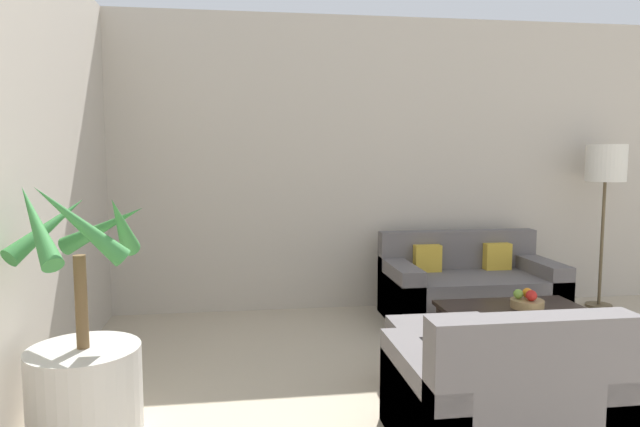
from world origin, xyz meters
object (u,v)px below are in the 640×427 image
(potted_palm, at_px, (84,370))
(apple_red, at_px, (531,296))
(apple_green, at_px, (518,294))
(armchair, at_px, (496,405))
(coffee_table, at_px, (511,312))
(orange_fruit, at_px, (527,293))
(sofa_loveseat, at_px, (469,289))
(fruit_bowl, at_px, (527,304))
(floor_lamp, at_px, (606,169))
(ottoman, at_px, (444,355))

(potted_palm, bearing_deg, apple_red, 16.38)
(apple_green, height_order, armchair, armchair)
(coffee_table, relative_size, orange_fruit, 14.36)
(sofa_loveseat, relative_size, apple_red, 18.41)
(sofa_loveseat, height_order, apple_red, sofa_loveseat)
(fruit_bowl, relative_size, apple_green, 3.34)
(floor_lamp, relative_size, armchair, 1.70)
(potted_palm, relative_size, fruit_bowl, 5.71)
(fruit_bowl, relative_size, armchair, 0.26)
(floor_lamp, relative_size, ottoman, 2.41)
(apple_red, relative_size, apple_green, 1.13)
(apple_green, distance_m, armchair, 1.58)
(fruit_bowl, xyz_separation_m, apple_green, (-0.05, 0.03, 0.06))
(sofa_loveseat, xyz_separation_m, armchair, (-0.80, -2.23, -0.00))
(coffee_table, xyz_separation_m, apple_red, (0.10, -0.10, 0.14))
(apple_red, xyz_separation_m, ottoman, (-0.81, -0.44, -0.24))
(coffee_table, bearing_deg, sofa_loveseat, 87.64)
(sofa_loveseat, bearing_deg, coffee_table, -92.36)
(orange_fruit, xyz_separation_m, armchair, (-0.88, -1.37, -0.18))
(sofa_loveseat, relative_size, apple_green, 20.88)
(potted_palm, distance_m, orange_fruit, 3.01)
(coffee_table, relative_size, apple_green, 14.69)
(coffee_table, distance_m, apple_red, 0.20)
(fruit_bowl, bearing_deg, orange_fruit, 62.72)
(fruit_bowl, height_order, armchair, armchair)
(floor_lamp, distance_m, apple_green, 1.94)
(coffee_table, height_order, orange_fruit, orange_fruit)
(fruit_bowl, relative_size, ottoman, 0.37)
(potted_palm, relative_size, coffee_table, 1.30)
(coffee_table, bearing_deg, ottoman, -142.99)
(potted_palm, relative_size, floor_lamp, 0.87)
(potted_palm, bearing_deg, floor_lamp, 25.32)
(sofa_loveseat, distance_m, coffee_table, 0.86)
(potted_palm, xyz_separation_m, orange_fruit, (2.87, 0.93, 0.07))
(orange_fruit, bearing_deg, sofa_loveseat, 95.62)
(coffee_table, bearing_deg, potted_palm, -161.17)
(floor_lamp, relative_size, fruit_bowl, 6.53)
(sofa_loveseat, bearing_deg, potted_palm, -147.19)
(apple_red, relative_size, ottoman, 0.13)
(apple_red, distance_m, armchair, 1.55)
(sofa_loveseat, height_order, orange_fruit, sofa_loveseat)
(orange_fruit, bearing_deg, floor_lamp, 38.70)
(ottoman, bearing_deg, apple_red, 28.25)
(fruit_bowl, xyz_separation_m, armchair, (-0.86, -1.31, -0.11))
(fruit_bowl, bearing_deg, apple_red, -78.03)
(sofa_loveseat, bearing_deg, orange_fruit, -84.38)
(apple_green, bearing_deg, sofa_loveseat, 90.19)
(floor_lamp, distance_m, ottoman, 2.87)
(armchair, bearing_deg, floor_lamp, 47.84)
(orange_fruit, bearing_deg, potted_palm, -162.02)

